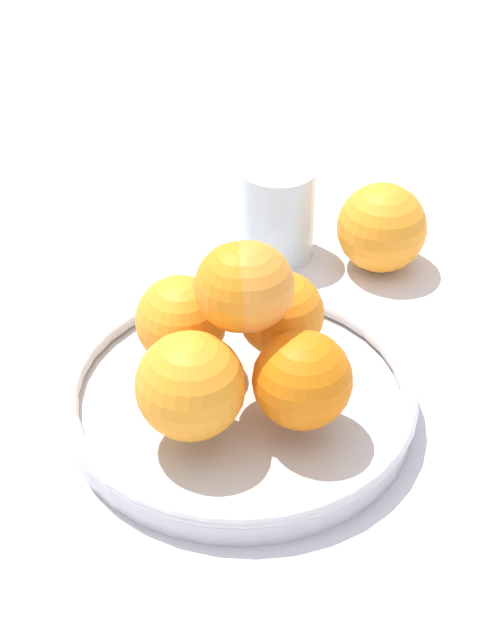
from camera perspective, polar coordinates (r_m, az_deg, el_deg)
The scene contains 5 objects.
ground_plane at distance 0.84m, azimuth 0.00°, elevation -5.10°, with size 4.00×4.00×0.00m, color silver.
fruit_bowl at distance 0.83m, azimuth 0.00°, elevation -4.31°, with size 0.27×0.27×0.03m.
orange_pile at distance 0.79m, azimuth -0.13°, elevation -0.87°, with size 0.16×0.17×0.13m.
stray_orange at distance 0.99m, azimuth 7.57°, elevation 4.90°, with size 0.08×0.08×0.08m, color orange.
drinking_glass at distance 1.00m, azimuth 1.99°, elevation 5.84°, with size 0.07×0.07×0.09m, color silver.
Camera 1 is at (0.02, 0.62, 0.57)m, focal length 60.00 mm.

